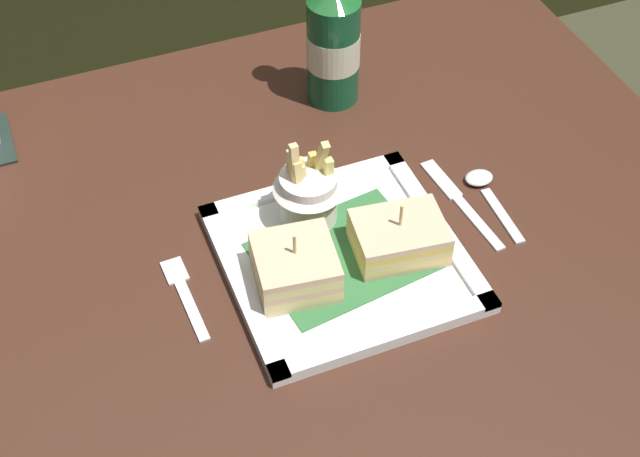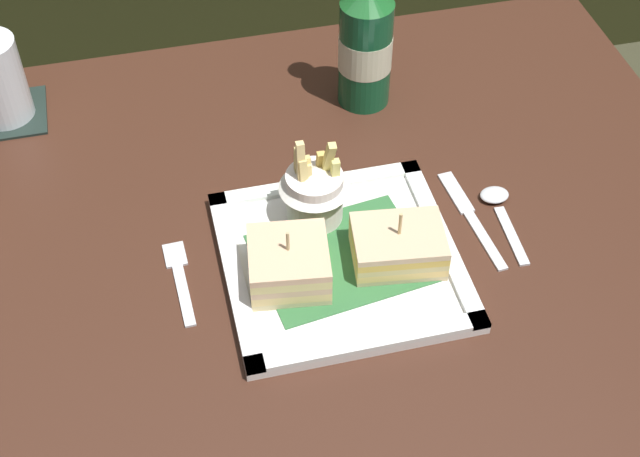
{
  "view_description": "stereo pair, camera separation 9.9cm",
  "coord_description": "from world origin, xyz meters",
  "px_view_note": "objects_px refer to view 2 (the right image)",
  "views": [
    {
      "loc": [
        -0.23,
        -0.65,
        1.5
      ],
      "look_at": [
        0.02,
        -0.02,
        0.78
      ],
      "focal_mm": 50.4,
      "sensor_mm": 36.0,
      "label": 1
    },
    {
      "loc": [
        -0.14,
        -0.68,
        1.5
      ],
      "look_at": [
        0.02,
        -0.02,
        0.78
      ],
      "focal_mm": 50.4,
      "sensor_mm": 36.0,
      "label": 2
    }
  ],
  "objects_px": {
    "dining_table": "(303,335)",
    "spoon": "(499,205)",
    "beer_bottle": "(366,41)",
    "fries_cup": "(314,188)",
    "knife": "(469,215)",
    "sandwich_half_left": "(289,264)",
    "sandwich_half_right": "(398,246)",
    "fork": "(180,277)",
    "square_plate": "(340,261)"
  },
  "relations": [
    {
      "from": "square_plate",
      "to": "spoon",
      "type": "xyz_separation_m",
      "value": [
        0.2,
        0.04,
        -0.0
      ]
    },
    {
      "from": "dining_table",
      "to": "sandwich_half_right",
      "type": "bearing_deg",
      "value": -31.75
    },
    {
      "from": "sandwich_half_left",
      "to": "sandwich_half_right",
      "type": "xyz_separation_m",
      "value": [
        0.12,
        0.0,
        -0.0
      ]
    },
    {
      "from": "beer_bottle",
      "to": "spoon",
      "type": "relative_size",
      "value": 2.05
    },
    {
      "from": "dining_table",
      "to": "sandwich_half_right",
      "type": "xyz_separation_m",
      "value": [
        0.1,
        -0.06,
        0.21
      ]
    },
    {
      "from": "fries_cup",
      "to": "sandwich_half_right",
      "type": "bearing_deg",
      "value": -48.88
    },
    {
      "from": "sandwich_half_left",
      "to": "knife",
      "type": "xyz_separation_m",
      "value": [
        0.23,
        0.05,
        -0.03
      ]
    },
    {
      "from": "knife",
      "to": "beer_bottle",
      "type": "bearing_deg",
      "value": 104.92
    },
    {
      "from": "dining_table",
      "to": "fries_cup",
      "type": "bearing_deg",
      "value": 48.09
    },
    {
      "from": "sandwich_half_right",
      "to": "spoon",
      "type": "xyz_separation_m",
      "value": [
        0.14,
        0.06,
        -0.03
      ]
    },
    {
      "from": "sandwich_half_right",
      "to": "knife",
      "type": "height_order",
      "value": "sandwich_half_right"
    },
    {
      "from": "sandwich_half_right",
      "to": "knife",
      "type": "bearing_deg",
      "value": 26.78
    },
    {
      "from": "dining_table",
      "to": "sandwich_half_left",
      "type": "height_order",
      "value": "sandwich_half_left"
    },
    {
      "from": "fork",
      "to": "knife",
      "type": "height_order",
      "value": "same"
    },
    {
      "from": "dining_table",
      "to": "beer_bottle",
      "type": "height_order",
      "value": "beer_bottle"
    },
    {
      "from": "beer_bottle",
      "to": "sandwich_half_right",
      "type": "bearing_deg",
      "value": -98.11
    },
    {
      "from": "dining_table",
      "to": "fork",
      "type": "relative_size",
      "value": 8.54
    },
    {
      "from": "sandwich_half_left",
      "to": "fries_cup",
      "type": "bearing_deg",
      "value": 60.43
    },
    {
      "from": "fries_cup",
      "to": "knife",
      "type": "relative_size",
      "value": 0.69
    },
    {
      "from": "square_plate",
      "to": "fries_cup",
      "type": "bearing_deg",
      "value": 100.53
    },
    {
      "from": "sandwich_half_right",
      "to": "knife",
      "type": "relative_size",
      "value": 0.66
    },
    {
      "from": "sandwich_half_left",
      "to": "fries_cup",
      "type": "height_order",
      "value": "fries_cup"
    },
    {
      "from": "knife",
      "to": "spoon",
      "type": "relative_size",
      "value": 1.33
    },
    {
      "from": "dining_table",
      "to": "spoon",
      "type": "bearing_deg",
      "value": -0.57
    },
    {
      "from": "fork",
      "to": "square_plate",
      "type": "bearing_deg",
      "value": -7.17
    },
    {
      "from": "sandwich_half_left",
      "to": "fries_cup",
      "type": "distance_m",
      "value": 0.1
    },
    {
      "from": "knife",
      "to": "fries_cup",
      "type": "bearing_deg",
      "value": 170.01
    },
    {
      "from": "beer_bottle",
      "to": "sandwich_half_left",
      "type": "bearing_deg",
      "value": -119.25
    },
    {
      "from": "sandwich_half_left",
      "to": "beer_bottle",
      "type": "height_order",
      "value": "beer_bottle"
    },
    {
      "from": "dining_table",
      "to": "spoon",
      "type": "distance_m",
      "value": 0.3
    },
    {
      "from": "square_plate",
      "to": "fries_cup",
      "type": "xyz_separation_m",
      "value": [
        -0.01,
        0.07,
        0.05
      ]
    },
    {
      "from": "sandwich_half_left",
      "to": "knife",
      "type": "relative_size",
      "value": 0.58
    },
    {
      "from": "square_plate",
      "to": "sandwich_half_right",
      "type": "height_order",
      "value": "sandwich_half_right"
    },
    {
      "from": "square_plate",
      "to": "sandwich_half_left",
      "type": "distance_m",
      "value": 0.07
    },
    {
      "from": "beer_bottle",
      "to": "fork",
      "type": "relative_size",
      "value": 2.07
    },
    {
      "from": "sandwich_half_left",
      "to": "beer_bottle",
      "type": "bearing_deg",
      "value": 60.75
    },
    {
      "from": "sandwich_half_right",
      "to": "fork",
      "type": "relative_size",
      "value": 0.89
    },
    {
      "from": "knife",
      "to": "spoon",
      "type": "distance_m",
      "value": 0.04
    },
    {
      "from": "square_plate",
      "to": "sandwich_half_left",
      "type": "relative_size",
      "value": 2.69
    },
    {
      "from": "square_plate",
      "to": "beer_bottle",
      "type": "distance_m",
      "value": 0.31
    },
    {
      "from": "square_plate",
      "to": "knife",
      "type": "distance_m",
      "value": 0.17
    },
    {
      "from": "sandwich_half_right",
      "to": "fries_cup",
      "type": "bearing_deg",
      "value": 131.12
    },
    {
      "from": "sandwich_half_left",
      "to": "knife",
      "type": "distance_m",
      "value": 0.24
    },
    {
      "from": "spoon",
      "to": "fries_cup",
      "type": "bearing_deg",
      "value": 172.79
    },
    {
      "from": "fries_cup",
      "to": "beer_bottle",
      "type": "distance_m",
      "value": 0.24
    },
    {
      "from": "dining_table",
      "to": "sandwich_half_left",
      "type": "xyz_separation_m",
      "value": [
        -0.03,
        -0.06,
        0.21
      ]
    },
    {
      "from": "dining_table",
      "to": "sandwich_half_right",
      "type": "relative_size",
      "value": 9.61
    },
    {
      "from": "fries_cup",
      "to": "fork",
      "type": "relative_size",
      "value": 0.93
    },
    {
      "from": "sandwich_half_right",
      "to": "fork",
      "type": "bearing_deg",
      "value": 171.08
    },
    {
      "from": "fork",
      "to": "sandwich_half_right",
      "type": "bearing_deg",
      "value": -8.92
    }
  ]
}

